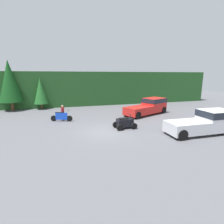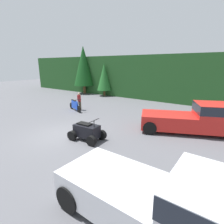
{
  "view_description": "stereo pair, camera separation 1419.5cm",
  "coord_description": "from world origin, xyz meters",
  "px_view_note": "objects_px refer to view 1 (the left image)",
  "views": [
    {
      "loc": [
        -3.55,
        -13.97,
        4.75
      ],
      "look_at": [
        1.51,
        3.37,
        0.95
      ],
      "focal_mm": 28.0,
      "sensor_mm": 36.0,
      "label": 1
    },
    {
      "loc": [
        8.43,
        -6.38,
        4.21
      ],
      "look_at": [
        1.51,
        3.37,
        0.95
      ],
      "focal_mm": 28.0,
      "sensor_mm": 36.0,
      "label": 2
    }
  ],
  "objects_px": {
    "pickup_truck_second": "(206,121)",
    "dirt_bike": "(62,117)",
    "pickup_truck_red": "(149,106)",
    "quad_atv": "(125,123)",
    "rider_person": "(63,112)"
  },
  "relations": [
    {
      "from": "dirt_bike",
      "to": "pickup_truck_red",
      "type": "bearing_deg",
      "value": 23.01
    },
    {
      "from": "pickup_truck_red",
      "to": "pickup_truck_second",
      "type": "bearing_deg",
      "value": -107.0
    },
    {
      "from": "pickup_truck_red",
      "to": "quad_atv",
      "type": "bearing_deg",
      "value": -159.28
    },
    {
      "from": "pickup_truck_second",
      "to": "dirt_bike",
      "type": "relative_size",
      "value": 2.61
    },
    {
      "from": "rider_person",
      "to": "pickup_truck_red",
      "type": "bearing_deg",
      "value": 29.67
    },
    {
      "from": "dirt_bike",
      "to": "quad_atv",
      "type": "xyz_separation_m",
      "value": [
        5.5,
        -4.23,
        0.01
      ]
    },
    {
      "from": "pickup_truck_red",
      "to": "quad_atv",
      "type": "xyz_separation_m",
      "value": [
        -5.06,
        -4.94,
        -0.51
      ]
    },
    {
      "from": "pickup_truck_second",
      "to": "dirt_bike",
      "type": "height_order",
      "value": "pickup_truck_second"
    },
    {
      "from": "quad_atv",
      "to": "dirt_bike",
      "type": "bearing_deg",
      "value": 138.73
    },
    {
      "from": "rider_person",
      "to": "pickup_truck_second",
      "type": "bearing_deg",
      "value": -6.4
    },
    {
      "from": "quad_atv",
      "to": "rider_person",
      "type": "relative_size",
      "value": 1.23
    },
    {
      "from": "pickup_truck_red",
      "to": "pickup_truck_second",
      "type": "xyz_separation_m",
      "value": [
        0.94,
        -8.09,
        -0.0
      ]
    },
    {
      "from": "quad_atv",
      "to": "pickup_truck_second",
      "type": "bearing_deg",
      "value": -31.43
    },
    {
      "from": "dirt_bike",
      "to": "pickup_truck_second",
      "type": "bearing_deg",
      "value": -13.53
    },
    {
      "from": "pickup_truck_red",
      "to": "pickup_truck_second",
      "type": "height_order",
      "value": "same"
    }
  ]
}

